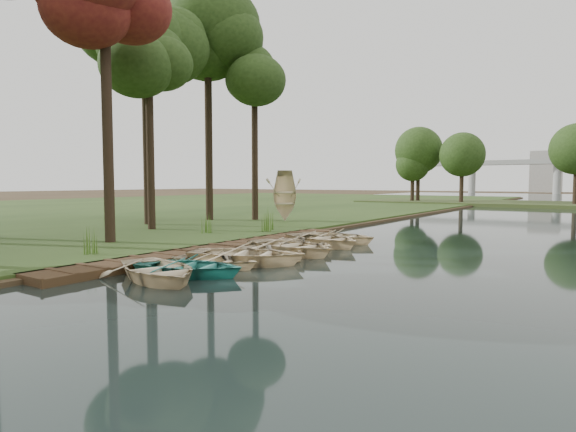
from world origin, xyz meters
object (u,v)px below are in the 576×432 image
Objects in this scene: boardwalk at (224,249)px; rowboat_0 at (158,267)px; rowboat_1 at (190,264)px; stored_rowboat at (284,216)px; rowboat_2 at (216,258)px.

rowboat_0 is (2.43, -5.55, 0.28)m from boardwalk.
rowboat_1 is 1.00× the size of stored_rowboat.
stored_rowboat is at bearing 44.13° from rowboat_0.
stored_rowboat is (-7.62, 16.08, 0.25)m from rowboat_1.
boardwalk is at bearing 44.45° from rowboat_0.
stored_rowboat is (-7.32, 14.60, 0.28)m from rowboat_2.
boardwalk is 4.77× the size of stored_rowboat.
boardwalk is 12.57m from stored_rowboat.
rowboat_0 reaches higher than rowboat_2.
rowboat_0 is 1.10× the size of rowboat_1.
stored_rowboat is at bearing 16.96° from rowboat_2.
rowboat_2 is (2.39, -3.05, 0.21)m from boardwalk.
rowboat_0 is at bearing -66.37° from boardwalk.
rowboat_2 is 0.90× the size of stored_rowboat.
rowboat_1 is 1.51m from rowboat_2.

